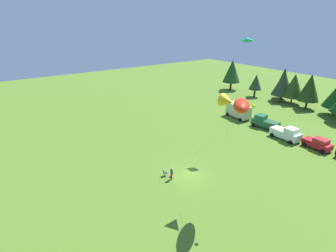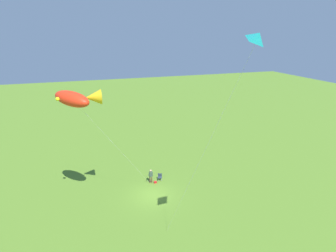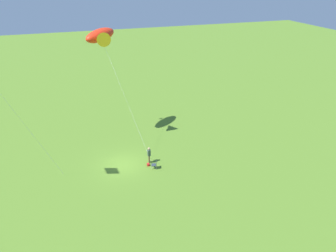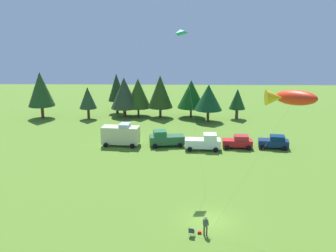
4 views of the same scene
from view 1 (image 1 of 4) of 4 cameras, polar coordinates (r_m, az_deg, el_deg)
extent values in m
plane|color=#547C26|center=(35.50, 4.68, -10.54)|extent=(160.00, 160.00, 0.00)
cylinder|color=brown|center=(34.33, 0.69, -10.86)|extent=(0.14, 0.14, 0.85)
cylinder|color=brown|center=(34.15, 0.83, -11.05)|extent=(0.14, 0.14, 0.85)
cylinder|color=#3D5144|center=(33.85, 0.77, -9.91)|extent=(0.42, 0.42, 0.62)
sphere|color=tan|center=(33.60, 0.77, -9.24)|extent=(0.24, 0.24, 0.24)
cylinder|color=#3D5144|center=(34.01, 0.74, -9.68)|extent=(0.11, 0.11, 0.55)
cylinder|color=#3D5144|center=(33.69, 0.99, -10.01)|extent=(0.19, 0.13, 0.56)
cube|color=#2B3843|center=(34.96, -0.58, -10.20)|extent=(0.60, 0.60, 0.04)
cube|color=#2B3843|center=(34.80, -0.94, -9.98)|extent=(0.47, 0.18, 0.40)
cylinder|color=#A5A8AD|center=(35.29, -0.36, -10.26)|extent=(0.03, 0.03, 0.42)
cylinder|color=#A5A8AD|center=(34.96, -0.14, -10.61)|extent=(0.03, 0.03, 0.42)
cylinder|color=#A5A8AD|center=(35.19, -1.02, -10.37)|extent=(0.03, 0.03, 0.42)
cylinder|color=#A5A8AD|center=(34.85, -0.81, -10.72)|extent=(0.03, 0.03, 0.42)
cube|color=red|center=(34.86, 0.62, -10.91)|extent=(0.34, 0.25, 0.22)
cube|color=beige|center=(56.64, 15.06, 3.31)|extent=(5.60, 2.75, 2.50)
cube|color=silver|center=(55.76, 15.67, 4.58)|extent=(1.60, 2.16, 0.50)
cylinder|color=black|center=(56.59, 17.16, 1.72)|extent=(0.70, 0.29, 0.68)
cylinder|color=black|center=(54.96, 15.42, 1.31)|extent=(0.70, 0.29, 0.68)
cylinder|color=black|center=(59.14, 14.49, 2.88)|extent=(0.70, 0.29, 0.68)
cylinder|color=black|center=(57.59, 12.76, 2.52)|extent=(0.70, 0.29, 0.68)
cube|color=#2A6037|center=(53.01, 20.42, 0.62)|extent=(5.23, 2.67, 1.20)
cube|color=#1F633C|center=(53.09, 19.61, 1.91)|extent=(2.04, 2.07, 0.80)
cylinder|color=black|center=(53.05, 18.08, 0.25)|extent=(0.70, 0.31, 0.68)
cylinder|color=black|center=(54.87, 19.21, 0.82)|extent=(0.70, 0.31, 0.68)
cylinder|color=black|center=(51.60, 21.53, -0.84)|extent=(0.70, 0.31, 0.68)
cylinder|color=black|center=(53.47, 22.57, -0.21)|extent=(0.70, 0.31, 0.68)
cube|color=white|center=(49.24, 24.15, -1.59)|extent=(5.09, 2.24, 1.20)
cube|color=white|center=(48.40, 25.29, -0.89)|extent=(1.89, 1.92, 0.80)
cylinder|color=black|center=(49.50, 26.45, -2.63)|extent=(0.69, 0.25, 0.68)
cylinder|color=black|center=(47.75, 25.05, -3.25)|extent=(0.69, 0.25, 0.68)
cylinder|color=black|center=(51.21, 23.11, -1.26)|extent=(0.69, 0.25, 0.68)
cylinder|color=black|center=(49.52, 21.64, -1.81)|extent=(0.69, 0.25, 0.68)
cube|color=red|center=(47.99, 29.70, -3.42)|extent=(4.31, 2.08, 0.90)
cube|color=#B22126|center=(47.49, 30.39, -2.79)|extent=(2.11, 1.79, 0.65)
cylinder|color=black|center=(48.40, 31.71, -4.23)|extent=(0.69, 0.27, 0.68)
cylinder|color=black|center=(46.74, 30.56, -4.86)|extent=(0.69, 0.27, 0.68)
cylinder|color=black|center=(49.61, 28.70, -3.01)|extent=(0.69, 0.27, 0.68)
cylinder|color=black|center=(48.00, 27.48, -3.57)|extent=(0.69, 0.27, 0.68)
cylinder|color=#533228|center=(79.62, 13.49, 8.49)|extent=(0.57, 0.57, 2.36)
cone|color=#21451C|center=(78.75, 13.77, 11.56)|extent=(4.90, 4.90, 6.35)
cylinder|color=#48301D|center=(73.93, 18.31, 6.82)|extent=(0.50, 0.50, 2.05)
cone|color=#254423|center=(73.25, 18.59, 9.09)|extent=(3.23, 3.23, 3.97)
cylinder|color=#45311E|center=(75.44, 23.45, 6.59)|extent=(0.51, 0.51, 2.51)
cone|color=#1D3819|center=(74.60, 23.91, 9.50)|extent=(3.39, 3.39, 5.40)
cylinder|color=brown|center=(72.14, 23.36, 5.61)|extent=(0.62, 0.62, 1.69)
cone|color=#283A24|center=(71.28, 23.82, 8.51)|extent=(5.17, 5.17, 5.84)
cylinder|color=#4E3A2C|center=(71.16, 25.26, 5.11)|extent=(0.38, 0.38, 1.73)
cone|color=#254515|center=(70.31, 25.74, 7.95)|extent=(4.78, 4.78, 5.57)
cylinder|color=#46341A|center=(68.43, 27.88, 4.15)|extent=(0.46, 0.46, 1.98)
cone|color=#213D13|center=(67.48, 28.49, 7.38)|extent=(4.68, 4.68, 6.04)
cylinder|color=#4C3A26|center=(66.50, 32.34, 2.76)|extent=(0.37, 0.37, 1.91)
ellipsoid|color=red|center=(26.33, 15.68, 4.32)|extent=(3.83, 4.10, 1.61)
cone|color=yellow|center=(27.44, 12.80, 5.31)|extent=(1.40, 1.37, 1.37)
sphere|color=yellow|center=(25.97, 18.17, 4.14)|extent=(0.34, 0.34, 0.34)
cylinder|color=silver|center=(29.74, 7.24, -4.84)|extent=(7.37, 3.05, 11.43)
cylinder|color=#4C3823|center=(34.24, 0.63, -11.80)|extent=(0.04, 0.04, 0.01)
pyramid|color=teal|center=(40.61, 16.84, 17.62)|extent=(1.63, 1.59, 0.81)
cylinder|color=silver|center=(38.66, 14.08, 5.01)|extent=(2.74, 6.38, 16.35)
cylinder|color=#4C3823|center=(38.81, 11.33, -7.85)|extent=(0.04, 0.04, 0.01)
camera|label=2|loc=(46.52, 35.06, 15.41)|focal=28.00mm
camera|label=3|loc=(55.80, -10.28, 20.22)|focal=35.00mm
camera|label=4|loc=(28.89, -63.02, 7.34)|focal=42.00mm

